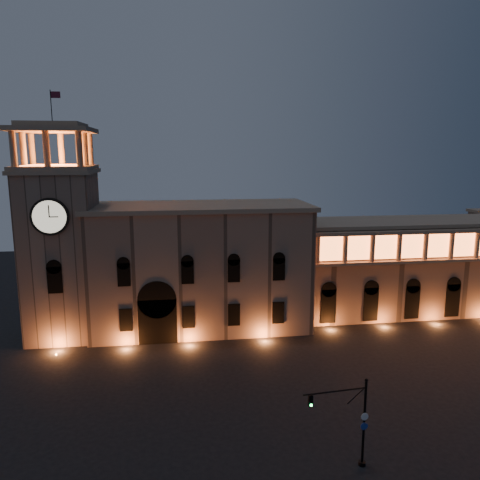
% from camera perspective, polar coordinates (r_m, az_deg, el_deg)
% --- Properties ---
extents(ground, '(160.00, 160.00, 0.00)m').
position_cam_1_polar(ground, '(49.58, -0.69, -19.24)').
color(ground, black).
rests_on(ground, ground).
extents(government_building, '(30.80, 12.80, 17.60)m').
position_cam_1_polar(government_building, '(66.59, -4.90, -3.23)').
color(government_building, '#846856').
rests_on(government_building, ground).
extents(clock_tower, '(9.80, 9.80, 32.40)m').
position_cam_1_polar(clock_tower, '(66.50, -20.96, -0.63)').
color(clock_tower, '#846856').
rests_on(clock_tower, ground).
extents(colonnade_wing, '(40.60, 11.50, 14.50)m').
position_cam_1_polar(colonnade_wing, '(78.31, 20.81, -2.87)').
color(colonnade_wing, '#7F6351').
rests_on(colonnade_wing, ground).
extents(traffic_light, '(5.47, 0.90, 7.52)m').
position_cam_1_polar(traffic_light, '(40.25, 13.67, -20.74)').
color(traffic_light, black).
rests_on(traffic_light, ground).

